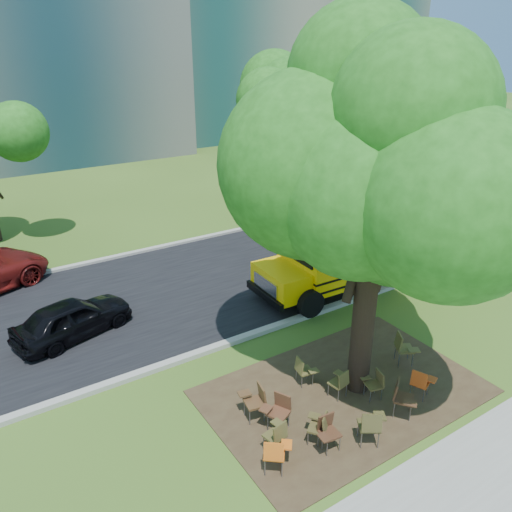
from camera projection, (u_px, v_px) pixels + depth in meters
ground at (301, 395)px, 12.78m from camera, size 160.00×160.00×0.00m
dirt_patch at (344, 391)px, 12.88m from camera, size 7.00×4.50×0.03m
asphalt_road at (184, 289)px, 18.18m from camera, size 80.00×8.00×0.04m
kerb_near at (241, 338)px, 15.07m from camera, size 80.00×0.25×0.14m
kerb_far at (143, 251)px, 21.32m from camera, size 80.00×0.25×0.14m
bg_tree_3 at (262, 111)px, 25.56m from camera, size 5.60×5.60×7.84m
bg_tree_4 at (386, 115)px, 29.03m from camera, size 5.00×5.00×6.85m
main_tree at (379, 165)px, 10.71m from camera, size 7.20×7.20×9.50m
school_bus at (402, 232)px, 19.14m from camera, size 11.42×2.89×2.77m
chair_0 at (277, 433)px, 10.80m from camera, size 0.58×0.59×0.85m
chair_1 at (275, 452)px, 10.27m from camera, size 0.77×0.61×0.90m
chair_2 at (320, 425)px, 11.05m from camera, size 0.56×0.70×0.83m
chair_3 at (327, 429)px, 10.90m from camera, size 0.60×0.51×0.87m
chair_4 at (371, 424)px, 10.97m from camera, size 0.81×0.64×0.96m
chair_5 at (402, 396)px, 11.84m from camera, size 0.64×0.81×0.96m
chair_6 at (375, 382)px, 12.49m from camera, size 0.48×0.61×0.80m
chair_7 at (421, 381)px, 12.45m from camera, size 0.66×0.58×0.85m
chair_8 at (256, 398)px, 11.78m from camera, size 0.55×0.69×0.94m
chair_9 at (279, 408)px, 11.48m from camera, size 0.73×0.62×0.92m
chair_10 at (304, 369)px, 12.95m from camera, size 0.48×0.60×0.82m
chair_11 at (340, 381)px, 12.49m from camera, size 0.55×0.56×0.82m
chair_12 at (403, 346)px, 13.76m from camera, size 0.63×0.80×0.96m
black_car at (73, 318)px, 15.12m from camera, size 3.86×2.39×1.22m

